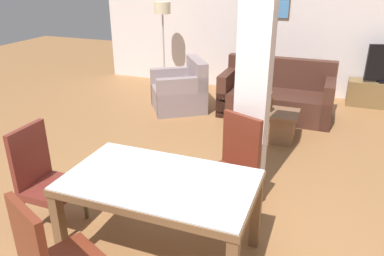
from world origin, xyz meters
TOP-DOWN VIEW (x-y plane):
  - ground_plane at (0.00, 0.00)m, footprint 18.00×18.00m
  - back_wall at (0.00, 5.11)m, footprint 7.20×0.09m
  - divider_pillar at (0.44, 1.31)m, footprint 0.32×0.32m
  - dining_table at (0.00, 0.00)m, footprint 1.53×0.89m
  - dining_chair_head_left at (-1.19, 0.00)m, footprint 0.46×0.46m
  - dining_chair_far_right at (0.38, 0.86)m, footprint 0.61×0.61m
  - sofa at (0.35, 3.76)m, footprint 1.80×0.87m
  - armchair at (-1.25, 3.46)m, footprint 1.18×1.18m
  - coffee_table at (0.43, 2.75)m, footprint 0.78×0.50m
  - bottle at (0.42, 2.72)m, footprint 0.07×0.07m
  - tv_stand at (2.10, 4.83)m, footprint 1.24×0.40m
  - floor_lamp at (-2.06, 4.53)m, footprint 0.32×0.32m

SIDE VIEW (x-z plane):
  - ground_plane at x=0.00m, z-range 0.00..0.00m
  - coffee_table at x=0.43m, z-range 0.01..0.43m
  - tv_stand at x=2.10m, z-range 0.00..0.45m
  - armchair at x=-1.25m, z-range -0.14..0.74m
  - sofa at x=0.35m, z-range -0.15..0.77m
  - dining_chair_head_left at x=-1.19m, z-range 0.02..1.02m
  - dining_chair_far_right at x=0.38m, z-range 0.02..1.02m
  - bottle at x=0.42m, z-range 0.39..0.68m
  - dining_table at x=0.00m, z-range 0.22..0.96m
  - divider_pillar at x=0.44m, z-range 0.00..2.70m
  - back_wall at x=0.00m, z-range 0.00..2.70m
  - floor_lamp at x=-2.06m, z-range 0.58..2.29m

